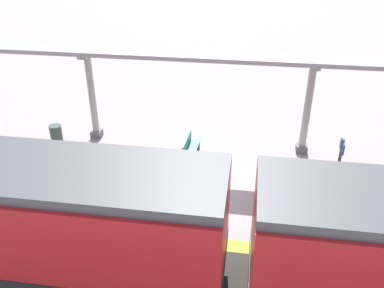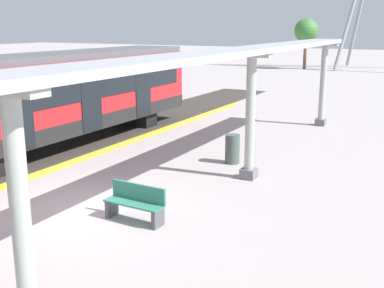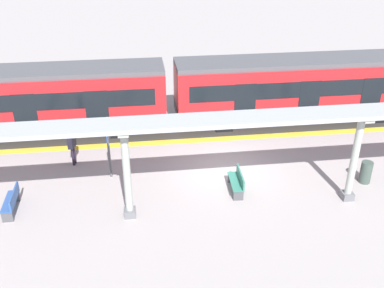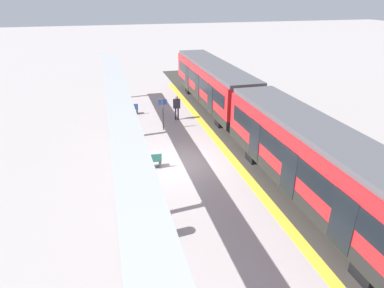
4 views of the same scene
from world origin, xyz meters
name	(u,v)px [view 2 (image 2 of 4)]	position (x,y,z in m)	size (l,w,h in m)	color
ground_plane	(77,210)	(0.00, 0.00, 0.00)	(176.00, 176.00, 0.00)	#A49C9A
train_far_carriage	(64,97)	(-4.88, 5.04, 1.83)	(2.65, 13.54, 3.48)	red
canopy_pillar_second	(21,219)	(2.84, -4.26, 1.88)	(1.10, 0.44, 3.70)	slate
canopy_pillar_third	(250,117)	(2.84, 4.38, 1.88)	(1.10, 0.44, 3.70)	slate
canopy_pillar_fourth	(323,84)	(2.84, 13.28, 1.88)	(1.10, 0.44, 3.70)	slate
canopy_beam	(174,59)	(2.84, 0.00, 3.78)	(1.20, 27.37, 0.16)	#A8AAB2
bench_mid_platform	(136,202)	(1.69, 0.13, 0.44)	(1.52, 0.51, 0.86)	#307A67
trash_bin	(232,149)	(1.75, 5.65, 0.48)	(0.48, 0.48, 0.97)	#415049
tree_left_background	(306,31)	(-5.69, 41.67, 3.86)	(2.41, 2.41, 5.12)	brown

